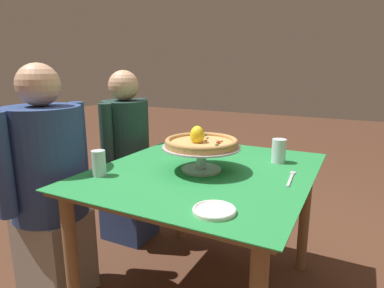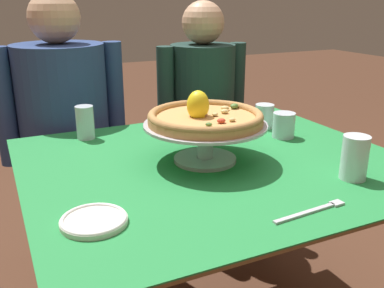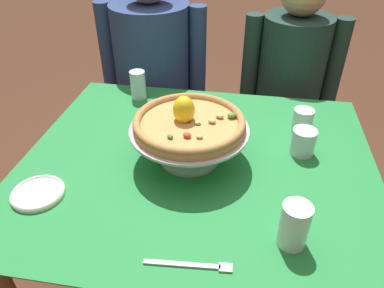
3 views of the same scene
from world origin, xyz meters
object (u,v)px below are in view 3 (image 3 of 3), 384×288
water_glass_back_left (138,87)px  water_glass_front_right (294,228)px  water_glass_side_right (303,143)px  pizza (189,122)px  diner_right (286,102)px  dinner_fork (193,265)px  diner_left (154,86)px  pizza_stand (189,138)px  water_glass_back_right (302,123)px  side_plate (38,193)px

water_glass_back_left → water_glass_front_right: water_glass_front_right is taller
water_glass_side_right → pizza: bearing=-165.7°
water_glass_side_right → diner_right: bearing=90.1°
dinner_fork → water_glass_side_right: bearing=60.5°
water_glass_front_right → dinner_fork: (-0.23, -0.11, -0.05)m
water_glass_back_left → diner_right: 0.77m
pizza → diner_left: 0.81m
pizza_stand → water_glass_side_right: (0.37, 0.09, -0.04)m
pizza_stand → dinner_fork: 0.42m
pizza → water_glass_front_right: (0.31, -0.30, -0.09)m
dinner_fork → diner_right: 1.20m
water_glass_front_right → dinner_fork: 0.26m
water_glass_side_right → diner_left: bearing=137.7°
diner_left → dinner_fork: bearing=-70.9°
dinner_fork → diner_right: bearing=76.2°
pizza_stand → water_glass_back_left: pizza_stand is taller
water_glass_front_right → diner_right: bearing=87.1°
diner_left → diner_right: bearing=3.0°
pizza_stand → water_glass_side_right: pizza_stand is taller
dinner_fork → water_glass_back_left: bearing=114.6°
water_glass_front_right → diner_right: 1.06m
water_glass_front_right → water_glass_back_left: bearing=131.0°
water_glass_front_right → diner_right: (0.05, 1.04, -0.21)m
water_glass_side_right → water_glass_back_right: size_ratio=0.99×
water_glass_back_right → water_glass_back_left: bearing=166.6°
pizza → diner_left: bearing=113.5°
water_glass_back_left → side_plate: 0.64m
water_glass_back_left → dinner_fork: size_ratio=0.56×
pizza_stand → water_glass_front_right: bearing=-43.9°
diner_right → pizza_stand: bearing=-116.1°
pizza → water_glass_side_right: bearing=14.3°
water_glass_back_right → diner_left: 0.85m
water_glass_back_left → water_glass_side_right: bearing=-24.1°
water_glass_back_left → diner_left: (-0.02, 0.32, -0.16)m
water_glass_back_right → diner_right: size_ratio=0.08×
pizza_stand → water_glass_back_left: bearing=126.4°
pizza → dinner_fork: pizza is taller
water_glass_back_right → diner_left: diner_left is taller
side_plate → water_glass_back_left: bearing=79.2°
pizza_stand → dinner_fork: (0.08, -0.41, -0.08)m
water_glass_side_right → diner_right: (-0.00, 0.65, -0.19)m
pizza → dinner_fork: 0.44m
water_glass_side_right → water_glass_back_left: bearing=155.9°
water_glass_back_right → dinner_fork: (-0.29, -0.64, -0.04)m
pizza → water_glass_front_right: bearing=-43.9°
water_glass_front_right → diner_right: size_ratio=0.11×
water_glass_back_left → dinner_fork: water_glass_back_left is taller
water_glass_back_right → side_plate: 0.91m
water_glass_side_right → side_plate: (-0.77, -0.34, -0.03)m
side_plate → dinner_fork: bearing=-18.9°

